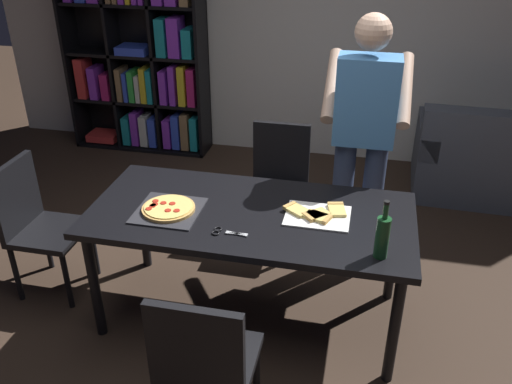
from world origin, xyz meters
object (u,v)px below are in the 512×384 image
chair_far_side (278,178)px  person_serving_pizza (363,134)px  bookshelf (141,57)px  wine_bottle (382,236)px  chair_near_camera (204,361)px  pepperoni_pizza_on_tray (168,209)px  chair_left_end (36,220)px  dining_table (250,223)px  kitchen_scissors (224,232)px

chair_far_side → person_serving_pizza: (0.58, -0.22, 0.49)m
chair_far_side → person_serving_pizza: size_ratio=0.51×
bookshelf → wine_bottle: (2.38, -2.66, -0.08)m
chair_near_camera → pepperoni_pizza_on_tray: chair_near_camera is taller
chair_left_end → bookshelf: (-0.24, 2.37, 0.44)m
dining_table → chair_near_camera: 0.94m
person_serving_pizza → wine_bottle: (0.15, -0.99, -0.13)m
chair_left_end → pepperoni_pizza_on_tray: size_ratio=2.48×
pepperoni_pizza_on_tray → chair_left_end: bearing=174.4°
chair_near_camera → chair_left_end: same height
dining_table → person_serving_pizza: bearing=50.4°
bookshelf → wine_bottle: bookshelf is taller
chair_near_camera → pepperoni_pizza_on_tray: 0.98m
bookshelf → chair_near_camera: bearing=-63.4°
dining_table → chair_left_end: chair_left_end is taller
wine_bottle → kitchen_scissors: size_ratio=1.63×
dining_table → pepperoni_pizza_on_tray: size_ratio=5.10×
chair_left_end → pepperoni_pizza_on_tray: (0.95, -0.09, 0.25)m
wine_bottle → person_serving_pizza: bearing=98.5°
person_serving_pizza → kitchen_scissors: size_ratio=9.03×
person_serving_pizza → pepperoni_pizza_on_tray: (-1.04, -0.79, -0.23)m
chair_far_side → person_serving_pizza: 0.79m
chair_far_side → kitchen_scissors: bearing=-94.4°
chair_left_end → pepperoni_pizza_on_tray: 0.99m
chair_left_end → bookshelf: bookshelf is taller
pepperoni_pizza_on_tray → kitchen_scissors: size_ratio=1.87×
chair_left_end → kitchen_scissors: bearing=-10.4°
chair_left_end → wine_bottle: wine_bottle is taller
pepperoni_pizza_on_tray → person_serving_pizza: bearing=37.4°
bookshelf → pepperoni_pizza_on_tray: bearing=-64.2°
pepperoni_pizza_on_tray → wine_bottle: bearing=-9.2°
bookshelf → pepperoni_pizza_on_tray: (1.19, -2.46, -0.18)m
person_serving_pizza → pepperoni_pizza_on_tray: bearing=-142.6°
chair_left_end → person_serving_pizza: size_ratio=0.51×
dining_table → wine_bottle: size_ratio=5.85×
chair_left_end → wine_bottle: bearing=-7.6°
dining_table → chair_far_side: 0.94m
bookshelf → dining_table: bearing=-55.2°
wine_bottle → kitchen_scissors: bearing=177.1°
chair_near_camera → person_serving_pizza: size_ratio=0.51×
dining_table → chair_left_end: bearing=180.0°
pepperoni_pizza_on_tray → kitchen_scissors: bearing=-22.2°
wine_bottle → kitchen_scissors: wine_bottle is taller
chair_left_end → person_serving_pizza: bearing=19.4°
dining_table → chair_far_side: (0.00, 0.92, -0.17)m
chair_near_camera → person_serving_pizza: person_serving_pizza is taller
chair_far_side → pepperoni_pizza_on_tray: (-0.46, -1.01, 0.25)m
chair_far_side → person_serving_pizza: bearing=-20.8°
chair_far_side → pepperoni_pizza_on_tray: size_ratio=2.48×
bookshelf → pepperoni_pizza_on_tray: size_ratio=5.38×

